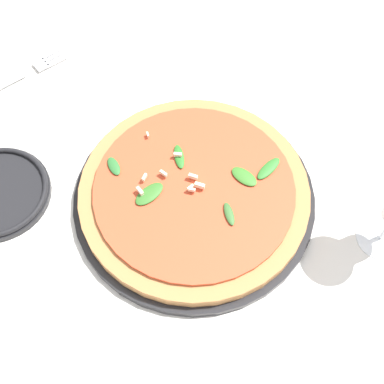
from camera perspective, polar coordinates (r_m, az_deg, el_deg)
name	(u,v)px	position (r m, az deg, el deg)	size (l,w,h in m)	color
ground_plane	(202,208)	(0.79, 1.12, -1.70)	(6.00, 6.00, 0.00)	silver
pizza_arugula_main	(192,196)	(0.78, 0.00, -0.47)	(0.35, 0.35, 0.05)	black
napkin	(7,85)	(0.97, -19.10, 10.77)	(0.16, 0.11, 0.01)	silver
fork	(11,80)	(0.97, -18.79, 11.20)	(0.21, 0.04, 0.00)	silver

